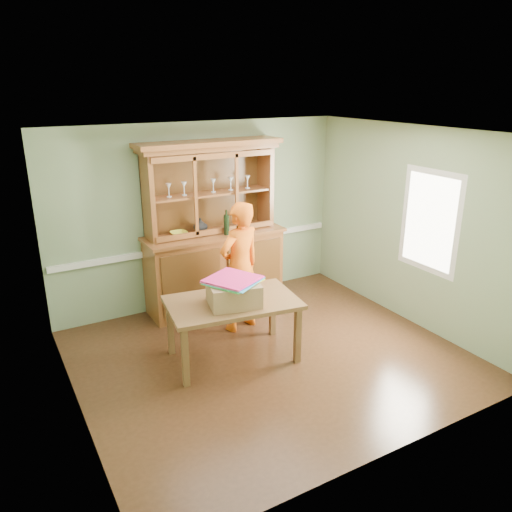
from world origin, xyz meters
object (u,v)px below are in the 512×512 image
cardboard_box (234,294)px  person (240,267)px  china_hutch (214,251)px  dining_table (233,307)px

cardboard_box → person: bearing=57.8°
china_hutch → dining_table: (-0.46, -1.51, -0.18)m
dining_table → cardboard_box: cardboard_box is taller
dining_table → person: bearing=63.9°
china_hutch → cardboard_box: size_ratio=4.28×
china_hutch → cardboard_box: 1.69m
dining_table → person: person is taller
china_hutch → dining_table: 1.59m
person → china_hutch: bearing=-103.8°
dining_table → cardboard_box: size_ratio=2.87×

